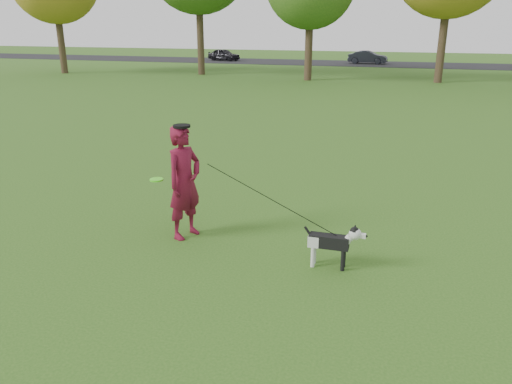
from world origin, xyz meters
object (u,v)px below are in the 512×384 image
(car_left, at_px, (224,55))
(car_mid, at_px, (368,57))
(dog, at_px, (334,241))
(man, at_px, (184,182))

(car_left, relative_size, car_mid, 0.94)
(car_mid, bearing_deg, car_left, 95.37)
(dog, distance_m, car_mid, 40.10)
(car_left, bearing_deg, man, -144.07)
(car_left, height_order, car_mid, car_mid)
(man, height_order, dog, man)
(man, height_order, car_left, man)
(dog, distance_m, car_left, 43.22)
(car_left, xyz_separation_m, car_mid, (13.67, 0.00, 0.01))
(man, xyz_separation_m, car_mid, (-0.04, 39.53, -0.40))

